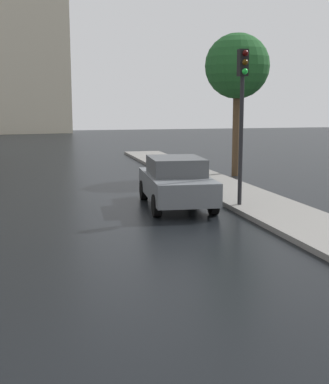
{
  "coord_description": "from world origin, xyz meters",
  "views": [
    {
      "loc": [
        -1.6,
        -2.19,
        3.1
      ],
      "look_at": [
        1.04,
        8.21,
        1.28
      ],
      "focal_mm": 49.07,
      "sensor_mm": 36.0,
      "label": 1
    }
  ],
  "objects": [
    {
      "name": "traffic_light",
      "position": [
        4.32,
        12.05,
        3.23
      ],
      "size": [
        0.26,
        0.39,
        4.47
      ],
      "color": "black",
      "rests_on": "sidewalk_strip"
    },
    {
      "name": "car_grey_near_kerb",
      "position": [
        2.6,
        12.92,
        0.77
      ],
      "size": [
        2.09,
        4.18,
        1.5
      ],
      "rotation": [
        0.0,
        0.0,
        -0.08
      ],
      "color": "slate",
      "rests_on": "ground"
    },
    {
      "name": "street_tree_near",
      "position": [
        6.92,
        18.92,
        4.61
      ],
      "size": [
        2.72,
        2.72,
        6.01
      ],
      "color": "#4C3823",
      "rests_on": "ground"
    }
  ]
}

